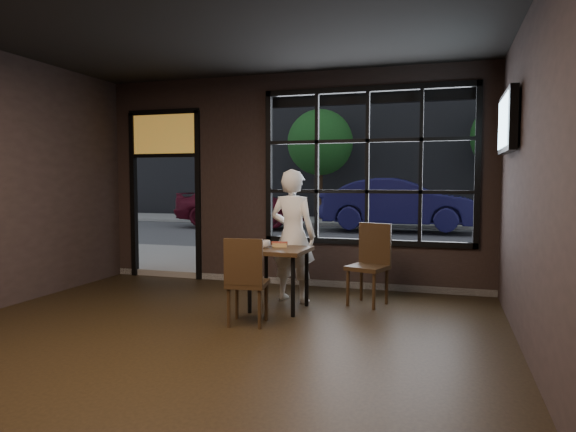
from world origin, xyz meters
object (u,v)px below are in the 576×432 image
(cafe_table, at_px, (279,279))
(navy_car, at_px, (400,204))
(man, at_px, (293,235))
(chair_near, at_px, (248,281))

(cafe_table, relative_size, navy_car, 0.16)
(cafe_table, distance_m, navy_car, 10.11)
(cafe_table, bearing_deg, man, 88.41)
(cafe_table, distance_m, chair_near, 0.74)
(cafe_table, bearing_deg, navy_car, 88.42)
(man, bearing_deg, cafe_table, 96.39)
(chair_near, xyz_separation_m, man, (0.16, 1.22, 0.38))
(man, bearing_deg, navy_car, -83.59)
(navy_car, bearing_deg, cafe_table, 175.61)
(chair_near, height_order, navy_car, navy_car)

